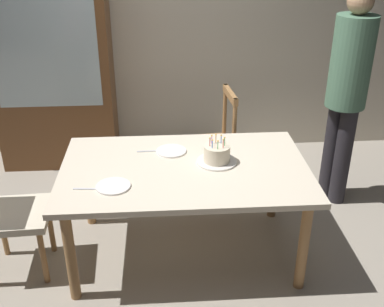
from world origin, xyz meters
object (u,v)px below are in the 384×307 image
(chair_spindle_back, at_px, (209,146))
(person_guest, at_px, (347,87))
(dining_table, at_px, (185,177))
(chair_upholstered, at_px, (0,205))
(birthday_cake, at_px, (217,155))
(china_cabinet, at_px, (53,70))
(plate_far_side, at_px, (171,151))
(plate_near_celebrant, at_px, (113,186))

(chair_spindle_back, height_order, person_guest, person_guest)
(dining_table, bearing_deg, person_guest, 26.79)
(chair_upholstered, bearing_deg, dining_table, 4.98)
(birthday_cake, distance_m, china_cabinet, 2.05)
(dining_table, distance_m, birthday_cake, 0.27)
(dining_table, relative_size, plate_far_side, 7.70)
(dining_table, xyz_separation_m, birthday_cake, (0.23, 0.05, 0.13))
(birthday_cake, relative_size, china_cabinet, 0.15)
(dining_table, relative_size, plate_near_celebrant, 7.70)
(birthday_cake, height_order, china_cabinet, china_cabinet)
(dining_table, xyz_separation_m, china_cabinet, (-1.16, 1.56, 0.31))
(chair_upholstered, relative_size, person_guest, 0.53)
(chair_upholstered, bearing_deg, plate_far_side, 16.66)
(dining_table, bearing_deg, chair_upholstered, -175.02)
(china_cabinet, bearing_deg, chair_upholstered, -92.72)
(chair_upholstered, bearing_deg, chair_spindle_back, 32.59)
(person_guest, height_order, china_cabinet, china_cabinet)
(plate_far_side, xyz_separation_m, chair_spindle_back, (0.35, 0.61, -0.27))
(chair_spindle_back, distance_m, person_guest, 1.23)
(birthday_cake, bearing_deg, chair_spindle_back, 87.48)
(person_guest, bearing_deg, plate_far_side, -162.84)
(plate_near_celebrant, height_order, plate_far_side, same)
(chair_spindle_back, distance_m, china_cabinet, 1.66)
(dining_table, bearing_deg, plate_far_side, 109.68)
(chair_spindle_back, bearing_deg, birthday_cake, -92.52)
(birthday_cake, bearing_deg, plate_far_side, 149.12)
(chair_spindle_back, xyz_separation_m, person_guest, (1.08, -0.17, 0.57))
(plate_far_side, bearing_deg, birthday_cake, -30.88)
(chair_upholstered, xyz_separation_m, person_guest, (2.58, 0.79, 0.50))
(plate_near_celebrant, height_order, chair_spindle_back, chair_spindle_back)
(plate_near_celebrant, height_order, person_guest, person_guest)
(birthday_cake, distance_m, chair_spindle_back, 0.86)
(person_guest, bearing_deg, dining_table, -153.21)
(person_guest, bearing_deg, china_cabinet, 160.59)
(plate_near_celebrant, xyz_separation_m, chair_spindle_back, (0.73, 1.09, -0.27))
(plate_near_celebrant, relative_size, china_cabinet, 0.12)
(dining_table, bearing_deg, birthday_cake, 12.85)
(dining_table, relative_size, china_cabinet, 0.89)
(person_guest, bearing_deg, plate_near_celebrant, -153.17)
(birthday_cake, height_order, person_guest, person_guest)
(chair_upholstered, xyz_separation_m, china_cabinet, (0.08, 1.67, 0.42))
(dining_table, bearing_deg, plate_near_celebrant, -153.05)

